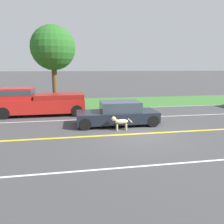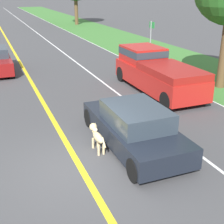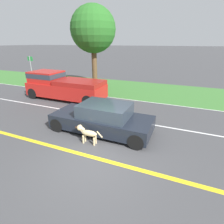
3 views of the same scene
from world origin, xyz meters
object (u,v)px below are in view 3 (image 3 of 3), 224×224
dog (87,132)px  roadside_tree_right_near (93,30)px  ego_car (103,119)px  street_sign (31,67)px  pickup_truck (63,86)px

dog → roadside_tree_right_near: (7.84, 3.79, 4.24)m
ego_car → street_sign: bearing=59.3°
pickup_truck → dog: bearing=-134.7°
ego_car → street_sign: (6.36, 10.70, 1.02)m
roadside_tree_right_near → street_sign: roadside_tree_right_near is taller
ego_car → street_sign: 12.49m
ego_car → pickup_truck: size_ratio=0.80×
ego_car → pickup_truck: pickup_truck is taller
dog → roadside_tree_right_near: bearing=24.5°
ego_car → street_sign: size_ratio=1.73×
ego_car → roadside_tree_right_near: roadside_tree_right_near is taller
street_sign → roadside_tree_right_near: bearing=-87.4°
dog → street_sign: 13.02m
ego_car → pickup_truck: bearing=54.4°
pickup_truck → roadside_tree_right_near: size_ratio=0.87×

